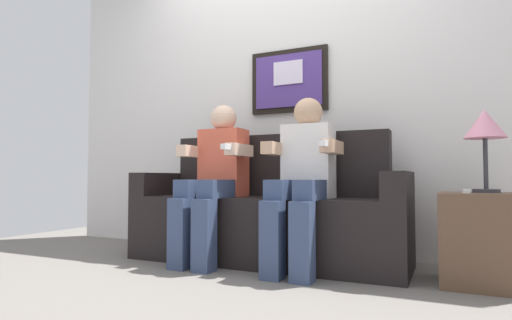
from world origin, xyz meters
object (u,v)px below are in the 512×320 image
table_lamp (485,128)px  person_on_right (303,174)px  person_on_left (215,174)px  spare_remote_on_table (466,191)px  couch (267,217)px  side_table_right (479,239)px

table_lamp → person_on_right: bearing=-174.3°
person_on_left → table_lamp: person_on_left is taller
person_on_left → spare_remote_on_table: (1.56, 0.02, -0.10)m
couch → person_on_left: person_on_left is taller
person_on_right → spare_remote_on_table: (0.92, 0.02, -0.10)m
couch → person_on_right: size_ratio=1.71×
person_on_left → table_lamp: 1.68m
person_on_right → side_table_right: bearing=3.6°
person_on_right → table_lamp: size_ratio=2.41×
person_on_left → person_on_right: same height
side_table_right → table_lamp: 0.61m
side_table_right → spare_remote_on_table: spare_remote_on_table is taller
person_on_right → spare_remote_on_table: bearing=1.4°
side_table_right → table_lamp: bearing=44.3°
side_table_right → spare_remote_on_table: 0.27m
couch → person_on_left: size_ratio=1.71×
person_on_left → spare_remote_on_table: bearing=0.8°
side_table_right → table_lamp: table_lamp is taller
person_on_right → side_table_right: person_on_right is taller
couch → table_lamp: bearing=-2.8°
side_table_right → spare_remote_on_table: (-0.06, -0.04, 0.26)m
person_on_left → side_table_right: (1.62, 0.06, -0.36)m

